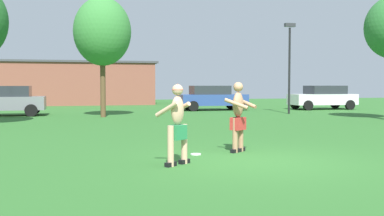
{
  "coord_description": "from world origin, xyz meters",
  "views": [
    {
      "loc": [
        -3.76,
        -8.99,
        1.65
      ],
      "look_at": [
        -0.9,
        2.34,
        1.04
      ],
      "focal_mm": 42.16,
      "sensor_mm": 36.0,
      "label": 1
    }
  ],
  "objects_px": {
    "frisbee": "(196,154)",
    "car_gray_mid_lot": "(3,100)",
    "player_in_green": "(177,121)",
    "lamp_post": "(289,58)",
    "player_near": "(238,115)",
    "car_white_far_end": "(323,97)",
    "car_blue_near_post": "(212,97)",
    "tree_left_field": "(102,32)"
  },
  "relations": [
    {
      "from": "car_blue_near_post",
      "to": "tree_left_field",
      "type": "relative_size",
      "value": 0.72
    },
    {
      "from": "car_blue_near_post",
      "to": "lamp_post",
      "type": "distance_m",
      "value": 5.97
    },
    {
      "from": "car_blue_near_post",
      "to": "tree_left_field",
      "type": "xyz_separation_m",
      "value": [
        -7.14,
        -4.6,
        3.46
      ]
    },
    {
      "from": "car_gray_mid_lot",
      "to": "player_in_green",
      "type": "bearing_deg",
      "value": -70.61
    },
    {
      "from": "frisbee",
      "to": "car_white_far_end",
      "type": "bearing_deg",
      "value": 51.87
    },
    {
      "from": "tree_left_field",
      "to": "frisbee",
      "type": "bearing_deg",
      "value": -83.64
    },
    {
      "from": "player_in_green",
      "to": "car_gray_mid_lot",
      "type": "height_order",
      "value": "player_in_green"
    },
    {
      "from": "frisbee",
      "to": "tree_left_field",
      "type": "xyz_separation_m",
      "value": [
        -1.45,
        13.01,
        4.28
      ]
    },
    {
      "from": "tree_left_field",
      "to": "car_white_far_end",
      "type": "bearing_deg",
      "value": 14.35
    },
    {
      "from": "car_white_far_end",
      "to": "tree_left_field",
      "type": "xyz_separation_m",
      "value": [
        -14.59,
        -3.73,
        3.46
      ]
    },
    {
      "from": "frisbee",
      "to": "lamp_post",
      "type": "distance_m",
      "value": 16.19
    },
    {
      "from": "frisbee",
      "to": "car_gray_mid_lot",
      "type": "distance_m",
      "value": 16.54
    },
    {
      "from": "car_blue_near_post",
      "to": "player_near",
      "type": "bearing_deg",
      "value": -104.7
    },
    {
      "from": "car_white_far_end",
      "to": "player_in_green",
      "type": "bearing_deg",
      "value": -127.65
    },
    {
      "from": "player_near",
      "to": "car_white_far_end",
      "type": "height_order",
      "value": "player_near"
    },
    {
      "from": "player_in_green",
      "to": "tree_left_field",
      "type": "xyz_separation_m",
      "value": [
        -0.74,
        14.23,
        3.38
      ]
    },
    {
      "from": "car_white_far_end",
      "to": "frisbee",
      "type": "bearing_deg",
      "value": -128.13
    },
    {
      "from": "player_in_green",
      "to": "car_gray_mid_lot",
      "type": "distance_m",
      "value": 17.4
    },
    {
      "from": "car_white_far_end",
      "to": "lamp_post",
      "type": "xyz_separation_m",
      "value": [
        -4.24,
        -3.59,
        2.35
      ]
    },
    {
      "from": "lamp_post",
      "to": "tree_left_field",
      "type": "xyz_separation_m",
      "value": [
        -10.35,
        -0.15,
        1.12
      ]
    },
    {
      "from": "player_in_green",
      "to": "frisbee",
      "type": "height_order",
      "value": "player_in_green"
    },
    {
      "from": "car_gray_mid_lot",
      "to": "car_white_far_end",
      "type": "distance_m",
      "value": 19.69
    },
    {
      "from": "frisbee",
      "to": "tree_left_field",
      "type": "distance_m",
      "value": 13.77
    },
    {
      "from": "player_in_green",
      "to": "frisbee",
      "type": "distance_m",
      "value": 1.67
    },
    {
      "from": "car_blue_near_post",
      "to": "car_white_far_end",
      "type": "distance_m",
      "value": 7.51
    },
    {
      "from": "car_gray_mid_lot",
      "to": "lamp_post",
      "type": "bearing_deg",
      "value": -7.56
    },
    {
      "from": "player_near",
      "to": "player_in_green",
      "type": "relative_size",
      "value": 1.03
    },
    {
      "from": "player_near",
      "to": "car_blue_near_post",
      "type": "xyz_separation_m",
      "value": [
        4.58,
        17.45,
        -0.08
      ]
    },
    {
      "from": "car_blue_near_post",
      "to": "frisbee",
      "type": "bearing_deg",
      "value": -107.9
    },
    {
      "from": "player_in_green",
      "to": "car_white_far_end",
      "type": "bearing_deg",
      "value": 52.35
    },
    {
      "from": "car_blue_near_post",
      "to": "lamp_post",
      "type": "relative_size",
      "value": 0.85
    },
    {
      "from": "frisbee",
      "to": "car_blue_near_post",
      "type": "height_order",
      "value": "car_blue_near_post"
    },
    {
      "from": "player_near",
      "to": "lamp_post",
      "type": "xyz_separation_m",
      "value": [
        7.79,
        13.0,
        2.26
      ]
    },
    {
      "from": "car_white_far_end",
      "to": "car_gray_mid_lot",
      "type": "bearing_deg",
      "value": -175.5
    },
    {
      "from": "player_near",
      "to": "frisbee",
      "type": "distance_m",
      "value": 1.43
    },
    {
      "from": "frisbee",
      "to": "lamp_post",
      "type": "relative_size",
      "value": 0.05
    },
    {
      "from": "player_in_green",
      "to": "tree_left_field",
      "type": "height_order",
      "value": "tree_left_field"
    },
    {
      "from": "frisbee",
      "to": "lamp_post",
      "type": "bearing_deg",
      "value": 55.92
    },
    {
      "from": "frisbee",
      "to": "car_blue_near_post",
      "type": "distance_m",
      "value": 18.52
    },
    {
      "from": "player_in_green",
      "to": "lamp_post",
      "type": "relative_size",
      "value": 0.33
    },
    {
      "from": "player_in_green",
      "to": "lamp_post",
      "type": "distance_m",
      "value": 17.44
    },
    {
      "from": "player_in_green",
      "to": "car_blue_near_post",
      "type": "distance_m",
      "value": 19.88
    }
  ]
}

